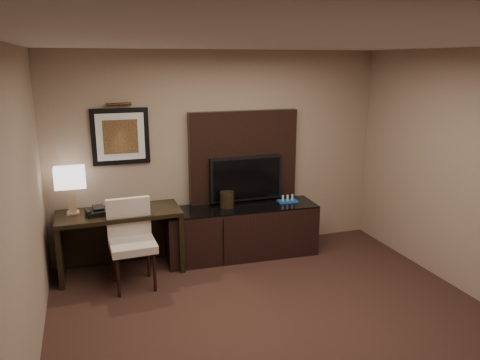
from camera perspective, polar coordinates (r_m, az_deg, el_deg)
name	(u,v)px	position (r m, az deg, el deg)	size (l,w,h in m)	color
floor	(298,347)	(4.62, 7.14, -19.56)	(4.50, 5.00, 0.01)	#311B16
ceiling	(309,42)	(3.84, 8.44, 16.27)	(4.50, 5.00, 0.01)	silver
wall_back	(221,154)	(6.29, -2.33, 3.24)	(4.50, 0.01, 2.70)	gray
wall_left	(14,238)	(3.67, -25.86, -6.41)	(0.01, 5.00, 2.70)	gray
desk	(121,242)	(5.99, -14.30, -7.32)	(1.47, 0.63, 0.79)	black
credenza	(242,231)	(6.29, 0.21, -6.26)	(2.00, 0.56, 0.69)	black
tv_wall_panel	(244,159)	(6.34, 0.43, 2.60)	(1.50, 0.12, 1.30)	black
tv	(246,178)	(6.30, 0.72, 0.20)	(1.00, 0.08, 0.60)	black
artwork	(120,137)	(5.99, -14.37, 5.16)	(0.70, 0.04, 0.70)	black
picture_light	(119,104)	(5.90, -14.59, 8.93)	(0.04, 0.04, 0.30)	#3D2813
desk_chair	(133,244)	(5.53, -12.96, -7.64)	(0.50, 0.58, 1.05)	beige
table_lamp	(71,189)	(5.87, -19.92, -1.05)	(0.37, 0.21, 0.60)	tan
desk_phone	(96,211)	(5.79, -17.18, -3.61)	(0.21, 0.19, 0.11)	black
blue_folder	(125,211)	(5.83, -13.82, -3.68)	(0.23, 0.31, 0.02)	#1B2EB5
book	(126,203)	(5.82, -13.71, -2.71)	(0.16, 0.02, 0.22)	#BEB895
ice_bucket	(227,200)	(6.13, -1.62, -2.41)	(0.19, 0.19, 0.21)	black
minibar_tray	(288,199)	(6.40, 5.82, -2.26)	(0.27, 0.16, 0.10)	#1848A2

